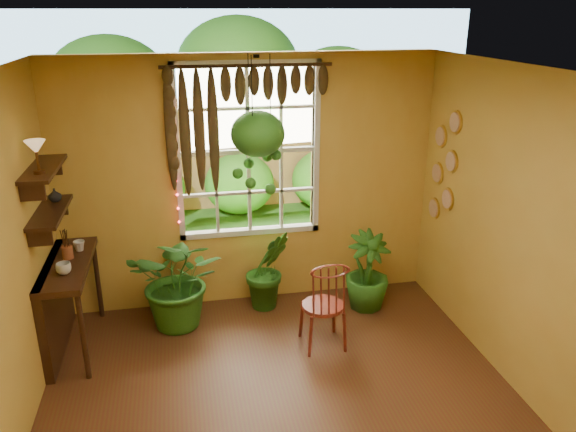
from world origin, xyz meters
The scene contains 21 objects.
ceiling centered at (0.00, 0.00, 2.70)m, with size 4.50×4.50×0.00m, color white.
wall_back centered at (0.00, 2.25, 1.35)m, with size 4.00×4.00×0.00m, color gold.
wall_right centered at (2.00, 0.00, 1.35)m, with size 4.50×4.50×0.00m, color gold.
window centered at (0.00, 2.28, 1.70)m, with size 1.52×0.10×1.86m.
valance_vine centered at (-0.08, 2.16, 2.28)m, with size 1.70×0.12×1.10m.
string_lights centered at (-0.76, 2.19, 1.75)m, with size 0.03×0.03×1.54m, color #FF2633, non-canonical shape.
wall_plates centered at (1.98, 1.79, 1.55)m, with size 0.04×0.32×1.10m, color beige, non-canonical shape.
counter_ledge centered at (-1.91, 1.60, 0.55)m, with size 0.40×1.20×0.90m.
shelf_lower centered at (-1.88, 1.60, 1.40)m, with size 0.25×0.90×0.04m, color #331E0E.
shelf_upper centered at (-1.88, 1.60, 1.80)m, with size 0.25×0.90×0.04m, color #331E0E.
backyard centered at (0.24, 6.87, 1.28)m, with size 14.00×10.00×12.00m.
windsor_chair centered at (0.55, 1.13, 0.31)m, with size 0.42×0.44×1.08m.
potted_plant_left centered at (-0.79, 1.80, 0.52)m, with size 0.94×0.82×1.05m, color #165518.
potted_plant_mid centered at (0.15, 2.01, 0.45)m, with size 0.49×0.40×0.89m, color #165518.
potted_plant_right centered at (1.20, 1.79, 0.43)m, with size 0.48×0.48×0.86m, color #165518.
hanging_basket centered at (0.07, 2.02, 1.89)m, with size 0.54×0.54×1.37m.
cup_a centered at (-1.78, 1.35, 0.95)m, with size 0.13×0.13×0.10m, color silver.
cup_b centered at (-1.72, 1.85, 0.95)m, with size 0.11×0.11×0.10m, color beige.
brush_jar centered at (-1.80, 1.69, 1.04)m, with size 0.10×0.10×0.36m.
shelf_vase centered at (-1.87, 1.85, 1.48)m, with size 0.12×0.12×0.12m, color #B2AD99.
tiffany_lamp centered at (-1.86, 1.38, 2.02)m, with size 0.17×0.17×0.28m.
Camera 1 is at (-0.72, -3.42, 3.10)m, focal length 35.00 mm.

